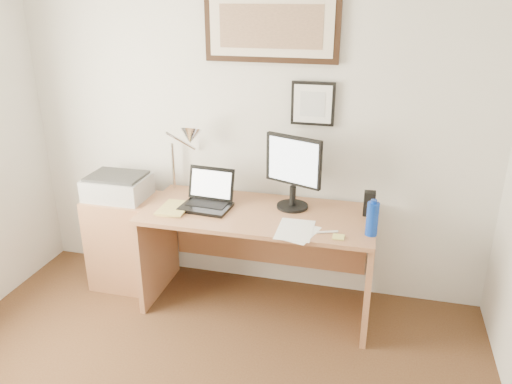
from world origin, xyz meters
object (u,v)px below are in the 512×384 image
(water_bottle, at_px, (372,219))
(printer, at_px, (118,186))
(side_cabinet, at_px, (126,241))
(book, at_px, (161,207))
(desk, at_px, (261,237))
(laptop, at_px, (208,199))
(lcd_monitor, at_px, (293,169))

(water_bottle, height_order, printer, water_bottle)
(side_cabinet, bearing_deg, printer, 177.09)
(water_bottle, bearing_deg, book, 177.74)
(water_bottle, relative_size, desk, 0.14)
(water_bottle, xyz_separation_m, laptop, (-1.14, 0.18, -0.05))
(laptop, relative_size, printer, 0.81)
(book, relative_size, laptop, 0.74)
(laptop, distance_m, printer, 0.72)
(desk, xyz_separation_m, laptop, (-0.37, -0.07, 0.29))
(book, xyz_separation_m, lcd_monitor, (0.89, 0.23, 0.28))
(side_cabinet, height_order, water_bottle, water_bottle)
(book, bearing_deg, side_cabinet, 158.72)
(water_bottle, relative_size, laptop, 0.60)
(book, height_order, lcd_monitor, lcd_monitor)
(desk, height_order, lcd_monitor, lcd_monitor)
(water_bottle, height_order, desk, water_bottle)
(water_bottle, height_order, laptop, laptop)
(book, bearing_deg, desk, 15.65)
(water_bottle, bearing_deg, side_cabinet, 173.46)
(water_bottle, distance_m, book, 1.45)
(printer, bearing_deg, side_cabinet, -2.91)
(side_cabinet, xyz_separation_m, book, (0.39, -0.15, 0.40))
(side_cabinet, xyz_separation_m, water_bottle, (1.84, -0.21, 0.49))
(book, bearing_deg, laptop, 21.36)
(desk, relative_size, laptop, 4.47)
(water_bottle, distance_m, laptop, 1.15)
(lcd_monitor, bearing_deg, book, -165.27)
(side_cabinet, bearing_deg, desk, 1.89)
(laptop, bearing_deg, desk, 10.71)
(book, height_order, laptop, laptop)
(lcd_monitor, bearing_deg, desk, -168.21)
(side_cabinet, relative_size, lcd_monitor, 1.40)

